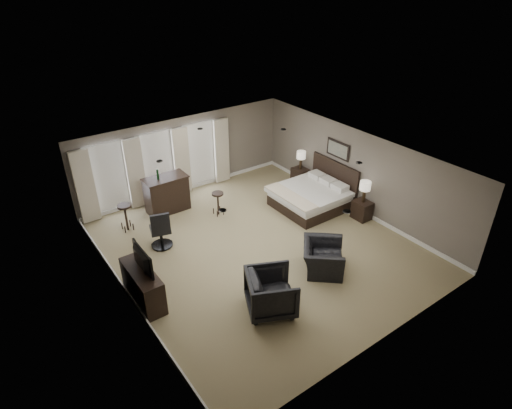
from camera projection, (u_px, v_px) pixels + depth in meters
room at (259, 206)px, 11.32m from camera, size 7.60×8.60×2.64m
window_bay at (159, 166)px, 13.76m from camera, size 5.25×0.20×2.30m
bed at (309, 189)px, 13.52m from camera, size 2.12×2.02×1.35m
nightstand_near at (362, 210)px, 13.14m from camera, size 0.44×0.54×0.59m
nightstand_far at (300, 176)px, 15.18m from camera, size 0.45×0.55×0.60m
lamp_near at (364, 192)px, 12.82m from camera, size 0.33×0.33×0.68m
lamp_far at (301, 160)px, 14.87m from camera, size 0.32×0.32×0.65m
wall_art at (338, 150)px, 13.55m from camera, size 0.04×0.96×0.56m
dresser at (143, 286)px, 9.86m from camera, size 0.48×1.50×0.87m
tv at (140, 268)px, 9.61m from camera, size 0.57×1.00×0.13m
armchair_near at (323, 253)px, 10.84m from camera, size 1.33×1.36×1.01m
armchair_far at (271, 291)px, 9.55m from camera, size 1.34×1.38×1.09m
bar_counter at (167, 194)px, 13.42m from camera, size 1.35×0.70×1.18m
bar_stool_left at (126, 217)px, 12.51m from camera, size 0.52×0.52×0.84m
bar_stool_right at (218, 204)px, 13.30m from camera, size 0.45×0.45×0.76m
desk_chair at (160, 228)px, 11.71m from camera, size 0.73×0.73×1.17m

